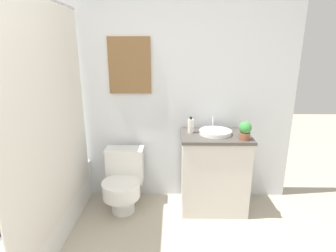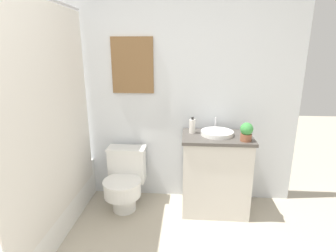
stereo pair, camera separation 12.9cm
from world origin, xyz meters
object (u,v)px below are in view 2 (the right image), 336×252
toilet (125,179)px  soap_bottle (192,126)px  sink (217,133)px  potted_plant (246,132)px

toilet → soap_bottle: soap_bottle is taller
toilet → soap_bottle: bearing=7.0°
sink → potted_plant: 0.30m
soap_bottle → potted_plant: bearing=-22.6°
sink → soap_bottle: 0.25m
soap_bottle → potted_plant: (0.48, -0.20, 0.02)m
sink → toilet: bearing=-177.3°
sink → potted_plant: potted_plant is taller
toilet → sink: (0.92, 0.04, 0.51)m
soap_bottle → sink: bearing=-9.7°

